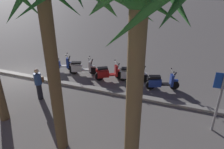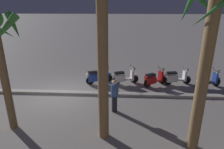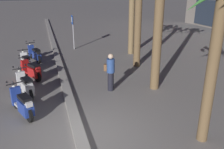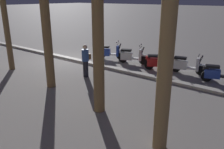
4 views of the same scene
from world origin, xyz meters
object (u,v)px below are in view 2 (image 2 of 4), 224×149
at_px(scooter_white_mid_centre, 123,77).
at_px(pedestrian_strolling_near_curb, 115,95).
at_px(scooter_white_far_back, 176,78).
at_px(scooter_blue_second_in_line, 206,81).
at_px(scooter_blue_mid_rear, 97,77).
at_px(palm_tree_by_mall_entrance, 212,26).
at_px(scooter_red_last_in_row, 154,79).

xyz_separation_m(scooter_white_mid_centre, pedestrian_strolling_near_curb, (0.41, 3.43, 0.40)).
bearing_deg(scooter_white_far_back, scooter_blue_second_in_line, 166.26).
bearing_deg(scooter_white_far_back, scooter_blue_mid_rear, 1.25).
height_order(scooter_white_far_back, pedestrian_strolling_near_curb, pedestrian_strolling_near_curb).
distance_m(scooter_blue_second_in_line, pedestrian_strolling_near_curb, 6.30).
xyz_separation_m(scooter_white_far_back, pedestrian_strolling_near_curb, (3.71, 3.56, 0.40)).
xyz_separation_m(scooter_blue_mid_rear, palm_tree_by_mall_entrance, (-4.17, 5.81, 3.78)).
relative_size(palm_tree_by_mall_entrance, pedestrian_strolling_near_curb, 3.60).
relative_size(scooter_blue_mid_rear, pedestrian_strolling_near_curb, 1.03).
bearing_deg(palm_tree_by_mall_entrance, scooter_white_far_back, -97.77).
relative_size(scooter_white_far_back, palm_tree_by_mall_entrance, 0.30).
relative_size(scooter_white_mid_centre, pedestrian_strolling_near_curb, 1.05).
bearing_deg(palm_tree_by_mall_entrance, scooter_white_mid_centre, -66.75).
xyz_separation_m(scooter_blue_second_in_line, scooter_blue_mid_rear, (6.72, -0.32, 0.01)).
bearing_deg(scooter_white_mid_centre, scooter_blue_second_in_line, 176.58).
bearing_deg(scooter_white_mid_centre, scooter_white_far_back, -177.85).
bearing_deg(scooter_red_last_in_row, scooter_blue_mid_rear, -3.11).
relative_size(scooter_blue_second_in_line, palm_tree_by_mall_entrance, 0.30).
height_order(scooter_blue_second_in_line, palm_tree_by_mall_entrance, palm_tree_by_mall_entrance).
distance_m(palm_tree_by_mall_entrance, pedestrian_strolling_near_curb, 5.05).
xyz_separation_m(scooter_white_far_back, scooter_blue_mid_rear, (4.98, 0.11, 0.00)).
relative_size(scooter_red_last_in_row, scooter_white_mid_centre, 0.89).
bearing_deg(scooter_white_mid_centre, palm_tree_by_mall_entrance, 113.25).
height_order(scooter_blue_mid_rear, pedestrian_strolling_near_curb, pedestrian_strolling_near_curb).
distance_m(scooter_blue_mid_rear, palm_tree_by_mall_entrance, 8.09).
xyz_separation_m(scooter_white_far_back, scooter_white_mid_centre, (3.30, 0.12, -0.00)).
distance_m(scooter_red_last_in_row, scooter_blue_mid_rear, 3.57).
xyz_separation_m(scooter_blue_second_in_line, palm_tree_by_mall_entrance, (2.55, 5.49, 3.80)).
height_order(scooter_blue_mid_rear, palm_tree_by_mall_entrance, palm_tree_by_mall_entrance).
bearing_deg(pedestrian_strolling_near_curb, scooter_blue_mid_rear, -69.84).
bearing_deg(palm_tree_by_mall_entrance, pedestrian_strolling_near_curb, -39.13).
relative_size(scooter_white_mid_centre, palm_tree_by_mall_entrance, 0.29).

